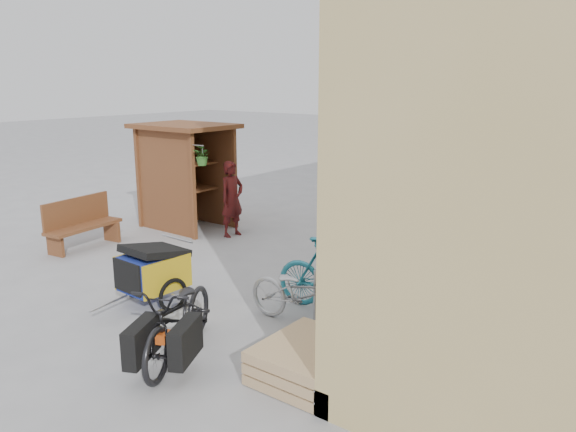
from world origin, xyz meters
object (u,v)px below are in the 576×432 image
Objects in this scene: bike_4 at (417,246)px; bike_5 at (420,241)px; child_trailer at (153,269)px; cargo_bike at (179,319)px; pallet_stack at (308,361)px; bench at (81,223)px; person_kiosk at (232,199)px; bike_6 at (429,230)px; bike_2 at (386,261)px; bike_3 at (396,252)px; shopping_carts at (511,210)px; kiosk at (183,161)px; bike_0 at (303,295)px; bike_1 at (335,277)px; bike_7 at (448,224)px.

bike_4 is 1.10× the size of bike_5.
child_trailer is 1.92m from cargo_bike.
bench reaches higher than pallet_stack.
bike_6 is at bearing -65.85° from person_kiosk.
bike_3 is (0.04, 0.30, 0.08)m from bike_2.
bike_5 is (2.48, 4.23, -0.08)m from child_trailer.
bike_3 is 0.90m from bike_4.
child_trailer is at bearing -113.38° from shopping_carts.
child_trailer is 0.80× the size of cargo_bike.
pallet_stack is 0.79× the size of bike_5.
bike_4 is at bearing 11.42° from bike_3.
kiosk reaches higher than bench.
bike_0 is 1.00× the size of bike_2.
bike_1 reaches higher than cargo_bike.
bike_5 reaches higher than pallet_stack.
person_kiosk reaches higher than cargo_bike.
bike_7 reaches higher than pallet_stack.
pallet_stack is at bearing -170.89° from bike_4.
person_kiosk is 4.64m from bike_1.
cargo_bike is 5.63m from person_kiosk.
shopping_carts is (-0.00, 7.78, 0.35)m from pallet_stack.
pallet_stack is 3.24m from child_trailer.
cargo_bike is (1.66, -0.97, -0.02)m from child_trailer.
bike_5 is at bearing -102.85° from shopping_carts.
person_kiosk is at bearing 91.56° from bike_3.
kiosk is at bearing 134.00° from child_trailer.
person_kiosk is 4.30m from bike_2.
child_trailer is at bearing 111.59° from bike_1.
bike_7 is at bearing -9.18° from bike_1.
bike_0 is at bearing 128.55° from pallet_stack.
kiosk is 1.46× the size of bike_7.
bike_5 is at bearing 14.55° from bike_3.
bike_3 is at bearing 165.85° from bike_7.
bike_4 is 0.98× the size of bike_7.
pallet_stack is 0.81× the size of shopping_carts.
person_kiosk is 4.23m from bike_6.
bike_2 reaches higher than bike_4.
bike_3 is 1.21× the size of bike_5.
child_trailer is (-3.20, 0.39, 0.33)m from pallet_stack.
shopping_carts reaches higher than pallet_stack.
bike_5 is at bearing -9.14° from bike_1.
bike_2 is 0.97× the size of bike_6.
cargo_bike is 1.22× the size of bike_7.
bench is 1.01× the size of person_kiosk.
bike_0 reaches higher than bike_5.
person_kiosk is at bearing 46.40° from bench.
cargo_bike is at bearing 165.90° from bike_5.
child_trailer reaches higher than bike_5.
bike_1 is (-0.78, 1.76, 0.35)m from pallet_stack.
bench is at bearing 127.44° from bike_6.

